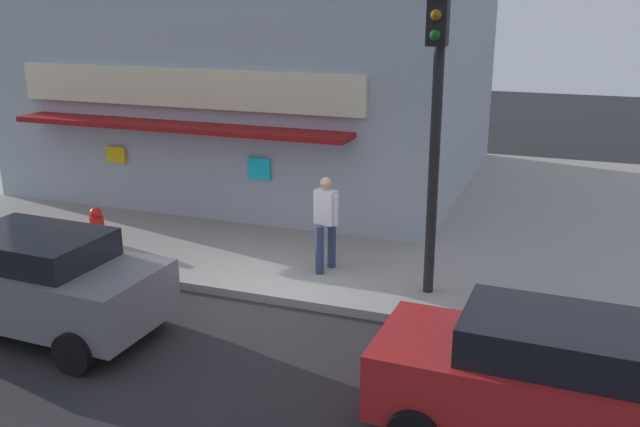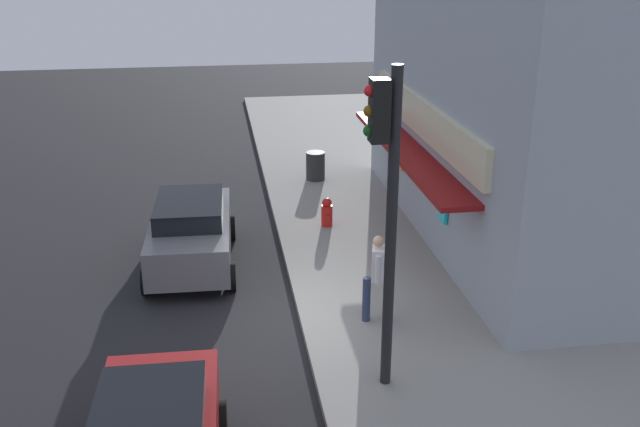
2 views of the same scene
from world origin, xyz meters
name	(u,v)px [view 2 (image 2 of 2)]	position (x,y,z in m)	size (l,w,h in m)	color
ground_plane	(298,316)	(0.00, 0.00, 0.00)	(63.81, 63.81, 0.00)	#232326
sidewalk	(599,290)	(0.00, 6.69, 0.08)	(42.54, 13.38, 0.16)	gray
corner_building	(611,90)	(-3.51, 8.38, 3.75)	(11.41, 10.46, 7.19)	#9EA8B2
traffic_light	(386,193)	(2.74, 1.08, 3.62)	(0.32, 0.58, 5.43)	black
fire_hydrant	(327,212)	(-4.44, 1.33, 0.53)	(0.54, 0.30, 0.78)	red
trash_can	(315,166)	(-8.34, 1.59, 0.60)	(0.60, 0.60, 0.89)	#2D2D2D
pedestrian	(378,275)	(0.69, 1.49, 1.17)	(0.56, 0.59, 1.84)	navy
parked_car_grey	(191,231)	(-2.86, -2.18, 0.86)	(4.16, 2.15, 1.65)	slate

